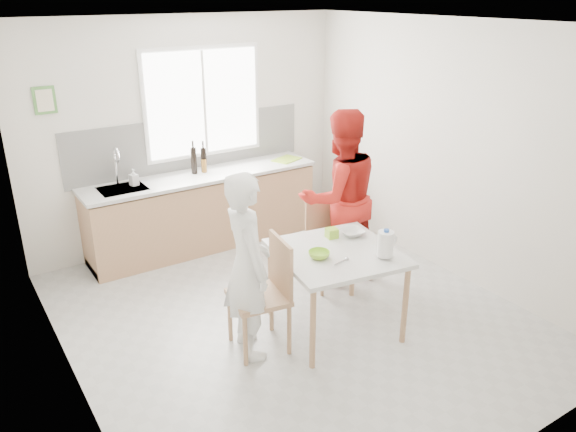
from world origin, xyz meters
The scene contains 21 objects.
ground centered at (0.00, 0.00, 0.00)m, with size 4.50×4.50×0.00m, color #B7B7B2.
room_shell centered at (0.00, 0.00, 1.64)m, with size 4.50×4.50×4.50m.
window centered at (0.20, 2.23, 1.70)m, with size 1.50×0.06×1.30m.
backsplash centered at (0.00, 2.24, 1.23)m, with size 3.00×0.02×0.65m, color white.
picture_frame centered at (-1.55, 2.23, 1.90)m, with size 0.22×0.03×0.28m.
kitchen_counter centered at (0.00, 1.95, 0.42)m, with size 2.84×0.64×1.37m.
dining_table centered at (0.22, -0.38, 0.71)m, with size 1.18×1.18×0.79m.
chair_left centered at (-0.45, -0.27, 0.56)m, with size 0.53×0.53×1.01m.
chair_far centered at (0.69, 0.37, 0.51)m, with size 0.49×0.49×0.92m.
person_white centered at (-0.62, -0.25, 0.82)m, with size 0.60×0.39×1.64m, color white.
person_red centered at (0.85, 0.39, 0.93)m, with size 0.90×0.71×1.86m, color red.
bowl_green centered at (0.01, -0.40, 0.82)m, with size 0.19×0.19×0.06m, color #98D831.
bowl_white centered at (0.55, -0.18, 0.82)m, with size 0.23×0.23×0.06m, color silver.
milk_jug centered at (0.49, -0.71, 0.92)m, with size 0.19×0.14×0.25m.
green_box centered at (0.36, -0.12, 0.84)m, with size 0.10×0.10×0.09m, color #91C82E.
spoon centered at (0.10, -0.59, 0.80)m, with size 0.01×0.01×0.16m, color #A5A5AA.
cutting_board centered at (1.17, 1.90, 0.93)m, with size 0.35×0.25×0.01m, color #98C52D.
wine_bottle_a centered at (-0.06, 2.02, 1.08)m, with size 0.07×0.07×0.32m, color black.
wine_bottle_b centered at (0.07, 2.01, 1.07)m, with size 0.07×0.07×0.30m, color black.
jar_amber centered at (0.06, 2.00, 1.00)m, with size 0.06×0.06×0.16m, color #956220.
soap_bottle centered at (-0.80, 1.99, 1.01)m, with size 0.08×0.09×0.18m, color #999999.
Camera 1 is at (-2.60, -3.91, 2.95)m, focal length 35.00 mm.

